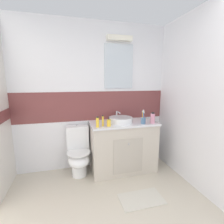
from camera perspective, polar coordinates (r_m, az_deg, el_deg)
The scene contains 12 objects.
ground_plane at distance 2.26m, azimuth -0.45°, elevation -32.40°, with size 3.20×3.48×0.04m, color beige.
wall_back_tiled at distance 2.89m, azimuth -6.57°, elevation 5.36°, with size 3.20×0.20×2.50m.
wall_right_plain at distance 2.39m, azimuth 32.63°, elevation 2.45°, with size 0.10×3.48×2.50m, color white.
vanity_cabinet at distance 2.88m, azimuth 3.73°, elevation -11.74°, with size 1.10×0.58×0.85m.
sink_basin at distance 2.71m, azimuth 2.98°, elevation -2.64°, with size 0.39×0.43×0.16m.
toilet at distance 2.81m, azimuth -11.61°, elevation -13.75°, with size 0.37×0.50×0.81m.
toothbrush_cup at distance 2.67m, azimuth 10.83°, elevation -2.79°, with size 0.08×0.08×0.23m.
soap_dispenser at distance 2.49m, azimuth -1.12°, elevation -3.77°, with size 0.06×0.06×0.14m.
mouthwash_bottle at distance 2.73m, azimuth 14.00°, elevation -2.08°, with size 0.07×0.07×0.18m.
deodorant_spray_can at distance 2.43m, azimuth -5.08°, elevation -3.55°, with size 0.05×0.05×0.16m.
toothpaste_tube_upright at distance 2.48m, azimuth -3.21°, elevation -3.14°, with size 0.03×0.03×0.17m.
bath_mat at distance 2.46m, azimuth 10.19°, elevation -27.65°, with size 0.57×0.33×0.01m, color beige.
Camera 1 is at (-0.41, -0.40, 1.52)m, focal length 26.24 mm.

